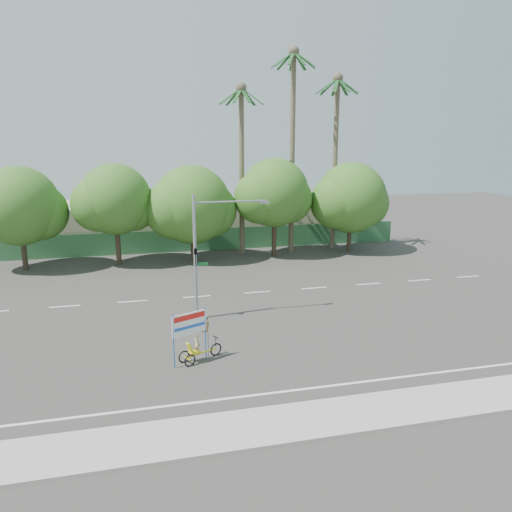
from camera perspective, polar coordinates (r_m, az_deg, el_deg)
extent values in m
plane|color=#33302D|center=(25.26, 0.12, -9.75)|extent=(120.00, 120.00, 0.00)
cube|color=gray|center=(18.83, 5.93, -18.19)|extent=(50.00, 2.40, 0.12)
cube|color=#336B3D|center=(45.31, -6.47, 1.84)|extent=(38.00, 0.08, 2.00)
cube|color=beige|center=(49.40, -18.79, 3.34)|extent=(12.00, 8.00, 4.00)
cube|color=beige|center=(51.09, 1.78, 4.11)|extent=(14.00, 8.00, 3.60)
cylinder|color=#473828|center=(42.21, -25.03, 0.89)|extent=(0.40, 0.40, 3.52)
sphere|color=#1C5719|center=(41.72, -25.45, 5.18)|extent=(6.00, 6.00, 6.00)
sphere|color=#1C5719|center=(41.83, -23.48, 4.61)|extent=(4.32, 4.32, 4.32)
cylinder|color=#473828|center=(41.38, -15.51, 1.58)|extent=(0.40, 0.40, 3.74)
sphere|color=#1C5719|center=(40.86, -15.80, 6.26)|extent=(5.60, 5.60, 5.60)
sphere|color=#1C5719|center=(41.20, -13.98, 5.58)|extent=(4.03, 4.03, 4.03)
sphere|color=#1C5719|center=(40.71, -17.56, 5.64)|extent=(4.26, 4.26, 4.26)
cylinder|color=#473828|center=(41.65, -7.22, 1.73)|extent=(0.40, 0.40, 3.30)
sphere|color=#1C5719|center=(41.17, -7.34, 5.82)|extent=(6.40, 6.40, 6.40)
sphere|color=#1C5719|center=(41.72, -5.40, 5.24)|extent=(4.61, 4.61, 4.61)
sphere|color=#1C5719|center=(40.82, -9.30, 5.27)|extent=(4.86, 4.86, 4.86)
cylinder|color=#473828|center=(42.94, 2.09, 2.56)|extent=(0.40, 0.40, 3.87)
sphere|color=#1C5719|center=(42.44, 2.13, 7.23)|extent=(5.80, 5.80, 5.80)
sphere|color=#1C5719|center=(43.16, 3.69, 6.49)|extent=(4.18, 4.18, 4.18)
sphere|color=#1C5719|center=(41.90, 0.49, 6.68)|extent=(4.41, 4.41, 4.41)
cylinder|color=#473828|center=(45.38, 10.62, 2.63)|extent=(0.40, 0.40, 3.43)
sphere|color=#1C5719|center=(44.93, 10.79, 6.55)|extent=(6.20, 6.20, 6.20)
sphere|color=#1C5719|center=(45.85, 12.20, 5.93)|extent=(4.46, 4.46, 4.46)
sphere|color=#1C5719|center=(44.18, 9.25, 6.09)|extent=(4.71, 4.71, 4.71)
cylinder|color=#70604C|center=(44.25, 4.16, 11.40)|extent=(0.44, 0.44, 17.00)
sphere|color=#70604C|center=(44.81, 4.35, 22.33)|extent=(0.90, 0.90, 0.90)
cube|color=#1C4C21|center=(45.00, 5.56, 21.42)|extent=(1.91, 0.28, 1.36)
cube|color=#1C4C21|center=(45.50, 5.01, 21.34)|extent=(1.65, 1.44, 1.36)
cube|color=#1C4C21|center=(45.63, 4.16, 21.33)|extent=(0.61, 1.93, 1.36)
cube|color=#1C4C21|center=(45.33, 3.38, 21.40)|extent=(1.20, 1.80, 1.36)
cube|color=#1C4C21|center=(44.75, 3.04, 21.51)|extent=(1.89, 0.92, 1.36)
cube|color=#1C4C21|center=(44.14, 3.30, 21.62)|extent=(1.89, 0.92, 1.36)
cube|color=#1C4C21|center=(43.79, 4.06, 21.68)|extent=(1.20, 1.80, 1.36)
cube|color=#1C4C21|center=(43.88, 4.96, 21.65)|extent=(0.61, 1.93, 1.36)
cube|color=#1C4C21|center=(44.36, 5.55, 21.54)|extent=(1.65, 1.44, 1.36)
cylinder|color=#70604C|center=(45.68, 8.99, 10.08)|extent=(0.44, 0.44, 15.00)
sphere|color=#70604C|center=(45.91, 9.34, 19.46)|extent=(0.90, 0.90, 0.90)
cube|color=#1C4C21|center=(46.21, 10.45, 18.56)|extent=(1.91, 0.28, 1.36)
cube|color=#1C4C21|center=(46.68, 9.87, 18.52)|extent=(1.65, 1.44, 1.36)
cube|color=#1C4C21|center=(46.76, 9.04, 18.54)|extent=(0.61, 1.93, 1.36)
cube|color=#1C4C21|center=(46.42, 8.33, 18.61)|extent=(1.20, 1.80, 1.36)
cube|color=#1C4C21|center=(45.81, 8.07, 18.69)|extent=(1.89, 0.92, 1.36)
cube|color=#1C4C21|center=(45.21, 8.39, 18.75)|extent=(1.89, 0.92, 1.36)
cube|color=#1C4C21|center=(44.91, 9.16, 18.77)|extent=(1.20, 1.80, 1.36)
cube|color=#1C4C21|center=(45.06, 10.00, 18.72)|extent=(0.61, 1.93, 1.36)
cube|color=#1C4C21|center=(45.57, 10.51, 18.63)|extent=(1.65, 1.44, 1.36)
cylinder|color=#70604C|center=(43.15, -1.65, 9.39)|extent=(0.44, 0.44, 14.00)
sphere|color=#70604C|center=(43.26, -1.71, 18.69)|extent=(0.90, 0.90, 0.90)
cube|color=#1C4C21|center=(43.41, -0.43, 17.80)|extent=(1.91, 0.28, 1.36)
cube|color=#1C4C21|center=(43.94, -0.92, 17.74)|extent=(1.65, 1.44, 1.36)
cube|color=#1C4C21|center=(44.14, -1.76, 17.72)|extent=(0.61, 1.93, 1.36)
cube|color=#1C4C21|center=(43.90, -2.57, 17.73)|extent=(1.20, 1.80, 1.36)
cube|color=#1C4C21|center=(43.34, -3.00, 17.79)|extent=(1.89, 0.92, 1.36)
cube|color=#1C4C21|center=(42.71, -2.83, 17.86)|extent=(1.89, 0.92, 1.36)
cube|color=#1C4C21|center=(42.31, -2.12, 17.91)|extent=(1.20, 1.80, 1.36)
cube|color=#1C4C21|center=(42.33, -1.20, 17.91)|extent=(0.61, 1.93, 1.36)
cube|color=#1C4C21|center=(42.77, -0.53, 17.87)|extent=(1.65, 1.44, 1.36)
cylinder|color=gray|center=(28.50, -6.77, -7.02)|extent=(1.10, 1.10, 0.10)
cylinder|color=gray|center=(27.50, -6.97, -0.25)|extent=(0.18, 0.18, 7.00)
cylinder|color=gray|center=(27.27, -2.95, 6.23)|extent=(4.00, 0.10, 0.10)
cube|color=gray|center=(27.70, 0.94, 6.14)|extent=(0.55, 0.20, 0.12)
imported|color=black|center=(27.27, -6.91, -0.15)|extent=(0.16, 0.20, 1.00)
cube|color=#14662D|center=(27.63, -6.23, -0.92)|extent=(0.70, 0.04, 0.18)
torus|color=black|center=(23.78, -4.62, -10.59)|extent=(0.59, 0.32, 0.62)
torus|color=black|center=(23.24, -8.22, -11.32)|extent=(0.55, 0.30, 0.58)
torus|color=black|center=(22.84, -7.56, -11.76)|extent=(0.55, 0.30, 0.58)
cube|color=yellow|center=(23.37, -6.23, -10.92)|extent=(1.44, 0.70, 0.05)
cube|color=yellow|center=(23.03, -7.89, -11.50)|extent=(0.28, 0.52, 0.05)
cube|color=yellow|center=(23.14, -7.02, -10.84)|extent=(0.58, 0.54, 0.05)
cube|color=yellow|center=(22.93, -7.57, -10.40)|extent=(0.35, 0.44, 0.50)
cylinder|color=black|center=(23.63, -4.63, -9.78)|extent=(0.04, 0.04, 0.50)
cube|color=black|center=(23.54, -4.64, -9.22)|extent=(0.21, 0.39, 0.04)
imported|color=#CCB284|center=(23.07, -6.75, -9.97)|extent=(0.37, 0.43, 0.99)
cylinder|color=blue|center=(22.36, -9.40, -9.65)|extent=(0.07, 0.07, 2.47)
cylinder|color=blue|center=(23.13, -5.80, -8.73)|extent=(0.07, 0.07, 2.47)
cube|color=white|center=(22.50, -7.62, -7.68)|extent=(1.60, 0.77, 1.01)
cube|color=red|center=(22.36, -7.60, -6.93)|extent=(1.42, 0.66, 0.24)
cube|color=blue|center=(22.52, -7.57, -8.03)|extent=(1.42, 0.66, 0.13)
cylinder|color=black|center=(23.30, -5.50, -9.29)|extent=(0.02, 0.02, 1.92)
cube|color=red|center=(22.92, -6.21, -8.09)|extent=(0.75, 0.36, 0.60)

